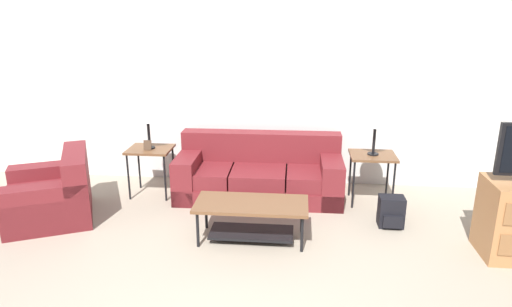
{
  "coord_description": "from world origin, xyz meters",
  "views": [
    {
      "loc": [
        0.47,
        -2.58,
        2.39
      ],
      "look_at": [
        -0.02,
        2.5,
        0.8
      ],
      "focal_mm": 32.0,
      "sensor_mm": 36.0,
      "label": 1
    }
  ],
  "objects_px": {
    "armchair": "(53,195)",
    "side_table_left": "(150,153)",
    "table_lamp_left": "(147,113)",
    "side_table_right": "(373,160)",
    "couch": "(259,175)",
    "table_lamp_right": "(376,118)",
    "coffee_table": "(251,212)",
    "backpack": "(391,212)"
  },
  "relations": [
    {
      "from": "side_table_left",
      "to": "table_lamp_left",
      "type": "bearing_deg",
      "value": 0.0
    },
    {
      "from": "backpack",
      "to": "table_lamp_right",
      "type": "bearing_deg",
      "value": 101.68
    },
    {
      "from": "couch",
      "to": "armchair",
      "type": "height_order",
      "value": "couch"
    },
    {
      "from": "side_table_left",
      "to": "table_lamp_right",
      "type": "xyz_separation_m",
      "value": [
        2.92,
        0.0,
        0.54
      ]
    },
    {
      "from": "side_table_left",
      "to": "table_lamp_right",
      "type": "distance_m",
      "value": 2.97
    },
    {
      "from": "side_table_right",
      "to": "backpack",
      "type": "relative_size",
      "value": 1.81
    },
    {
      "from": "table_lamp_left",
      "to": "couch",
      "type": "bearing_deg",
      "value": 3.42
    },
    {
      "from": "table_lamp_right",
      "to": "backpack",
      "type": "bearing_deg",
      "value": -78.32
    },
    {
      "from": "couch",
      "to": "table_lamp_right",
      "type": "relative_size",
      "value": 3.66
    },
    {
      "from": "table_lamp_left",
      "to": "side_table_left",
      "type": "bearing_deg",
      "value": 180.0
    },
    {
      "from": "couch",
      "to": "coffee_table",
      "type": "xyz_separation_m",
      "value": [
        0.02,
        -1.25,
        0.03
      ]
    },
    {
      "from": "coffee_table",
      "to": "table_lamp_right",
      "type": "distance_m",
      "value": 2.01
    },
    {
      "from": "couch",
      "to": "table_lamp_left",
      "type": "bearing_deg",
      "value": -176.58
    },
    {
      "from": "coffee_table",
      "to": "side_table_left",
      "type": "height_order",
      "value": "side_table_left"
    },
    {
      "from": "table_lamp_left",
      "to": "backpack",
      "type": "height_order",
      "value": "table_lamp_left"
    },
    {
      "from": "table_lamp_left",
      "to": "table_lamp_right",
      "type": "relative_size",
      "value": 1.0
    },
    {
      "from": "armchair",
      "to": "coffee_table",
      "type": "relative_size",
      "value": 1.1
    },
    {
      "from": "couch",
      "to": "coffee_table",
      "type": "bearing_deg",
      "value": -88.88
    },
    {
      "from": "side_table_right",
      "to": "table_lamp_left",
      "type": "distance_m",
      "value": 2.97
    },
    {
      "from": "coffee_table",
      "to": "table_lamp_right",
      "type": "height_order",
      "value": "table_lamp_right"
    },
    {
      "from": "coffee_table",
      "to": "side_table_right",
      "type": "xyz_separation_m",
      "value": [
        1.43,
        1.16,
        0.26
      ]
    },
    {
      "from": "side_table_left",
      "to": "side_table_right",
      "type": "height_order",
      "value": "same"
    },
    {
      "from": "backpack",
      "to": "coffee_table",
      "type": "bearing_deg",
      "value": -163.29
    },
    {
      "from": "couch",
      "to": "table_lamp_left",
      "type": "xyz_separation_m",
      "value": [
        -1.46,
        -0.09,
        0.83
      ]
    },
    {
      "from": "coffee_table",
      "to": "table_lamp_left",
      "type": "height_order",
      "value": "table_lamp_left"
    },
    {
      "from": "armchair",
      "to": "table_lamp_left",
      "type": "bearing_deg",
      "value": 41.32
    },
    {
      "from": "table_lamp_left",
      "to": "side_table_right",
      "type": "bearing_deg",
      "value": 0.0
    },
    {
      "from": "armchair",
      "to": "table_lamp_left",
      "type": "height_order",
      "value": "table_lamp_left"
    },
    {
      "from": "coffee_table",
      "to": "backpack",
      "type": "height_order",
      "value": "coffee_table"
    },
    {
      "from": "side_table_left",
      "to": "table_lamp_left",
      "type": "relative_size",
      "value": 1.1
    },
    {
      "from": "couch",
      "to": "side_table_left",
      "type": "relative_size",
      "value": 3.34
    },
    {
      "from": "armchair",
      "to": "side_table_left",
      "type": "height_order",
      "value": "armchair"
    },
    {
      "from": "couch",
      "to": "side_table_left",
      "type": "height_order",
      "value": "couch"
    },
    {
      "from": "armchair",
      "to": "coffee_table",
      "type": "bearing_deg",
      "value": -7.67
    },
    {
      "from": "couch",
      "to": "side_table_left",
      "type": "distance_m",
      "value": 1.49
    },
    {
      "from": "armchair",
      "to": "couch",
      "type": "bearing_deg",
      "value": 20.95
    },
    {
      "from": "armchair",
      "to": "side_table_left",
      "type": "bearing_deg",
      "value": 41.32
    },
    {
      "from": "side_table_right",
      "to": "side_table_left",
      "type": "bearing_deg",
      "value": 180.0
    },
    {
      "from": "couch",
      "to": "table_lamp_right",
      "type": "bearing_deg",
      "value": -3.42
    },
    {
      "from": "couch",
      "to": "armchair",
      "type": "relative_size",
      "value": 1.63
    },
    {
      "from": "side_table_left",
      "to": "backpack",
      "type": "xyz_separation_m",
      "value": [
        3.06,
        -0.69,
        -0.41
      ]
    },
    {
      "from": "armchair",
      "to": "side_table_right",
      "type": "distance_m",
      "value": 3.97
    }
  ]
}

